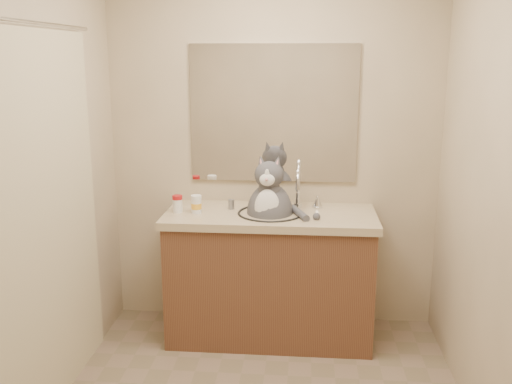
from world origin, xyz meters
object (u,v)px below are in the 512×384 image
pill_bottle_redcap (178,204)px  grey_canister (231,204)px  pill_bottle_orange (196,205)px  cat (270,209)px

pill_bottle_redcap → grey_canister: size_ratio=1.75×
pill_bottle_redcap → pill_bottle_orange: (0.12, -0.01, -0.00)m
cat → pill_bottle_orange: (-0.47, -0.03, 0.03)m
cat → pill_bottle_orange: 0.47m
pill_bottle_redcap → grey_canister: 0.35m
cat → pill_bottle_redcap: (-0.59, -0.02, 0.03)m
cat → grey_canister: size_ratio=9.28×
pill_bottle_redcap → pill_bottle_orange: pill_bottle_orange is taller
cat → pill_bottle_redcap: bearing=-172.3°
pill_bottle_redcap → cat: bearing=2.4°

